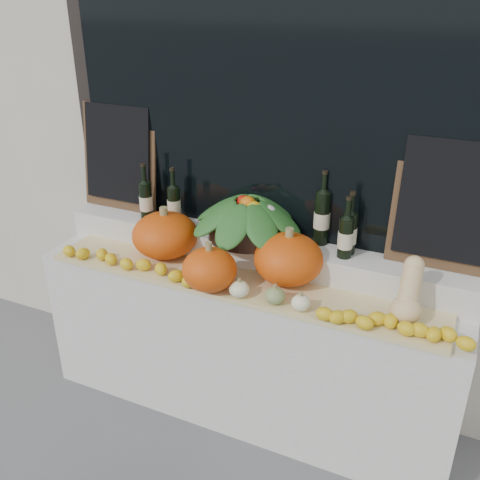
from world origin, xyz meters
The scene contains 17 objects.
display_sill centered at (0.00, 1.52, 0.44)m, with size 2.30×0.55×0.88m, color silver.
rear_tier centered at (0.00, 1.68, 0.96)m, with size 2.30×0.25×0.16m, color silver.
straw_bedding centered at (0.00, 1.40, 0.89)m, with size 2.10×0.32×0.03m, color tan.
pumpkin_left centered at (-0.48, 1.51, 1.03)m, with size 0.36×0.36×0.25m, color #DF4F0B.
pumpkin_right centered at (0.24, 1.51, 1.03)m, with size 0.35×0.35×0.26m, color #DF4F0B.
pumpkin_center centered at (-0.09, 1.29, 1.01)m, with size 0.27×0.27×0.21m, color #DF4F0B.
butternut_squash centered at (0.84, 1.42, 1.03)m, with size 0.14×0.20×0.29m.
decorative_gourds centered at (0.07, 1.29, 0.95)m, with size 0.58×0.12×0.14m.
lemon_heap centered at (0.00, 1.29, 0.94)m, with size 2.20×0.16×0.06m, color gold, non-canonical shape.
produce_bowl centered at (-0.05, 1.66, 1.16)m, with size 0.65×0.65×0.24m.
wine_bottle_far_left centered at (-0.68, 1.64, 1.16)m, with size 0.08×0.08×0.34m.
wine_bottle_near_left centered at (-0.51, 1.66, 1.15)m, with size 0.08×0.08×0.33m.
wine_bottle_tall centered at (0.33, 1.75, 1.19)m, with size 0.08×0.08×0.40m.
wine_bottle_near_right centered at (0.49, 1.70, 1.15)m, with size 0.08×0.08×0.33m.
wine_bottle_far_right centered at (0.48, 1.64, 1.15)m, with size 0.08×0.08×0.32m.
chalkboard_left centered at (-0.92, 1.74, 1.36)m, with size 0.50×0.11×0.62m.
chalkboard_right centered at (0.92, 1.74, 1.36)m, with size 0.50×0.11×0.62m.
Camera 1 is at (1.00, -0.74, 2.27)m, focal length 40.00 mm.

